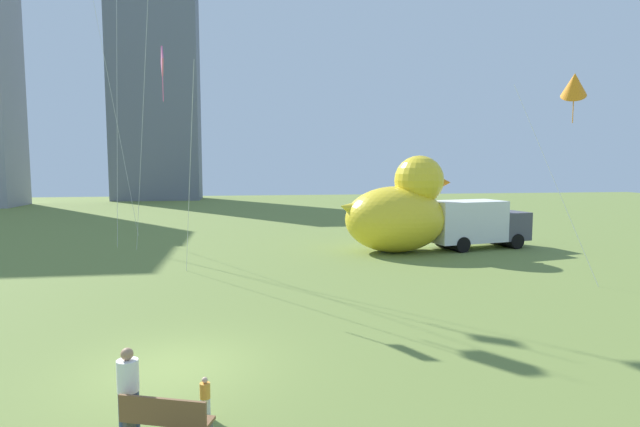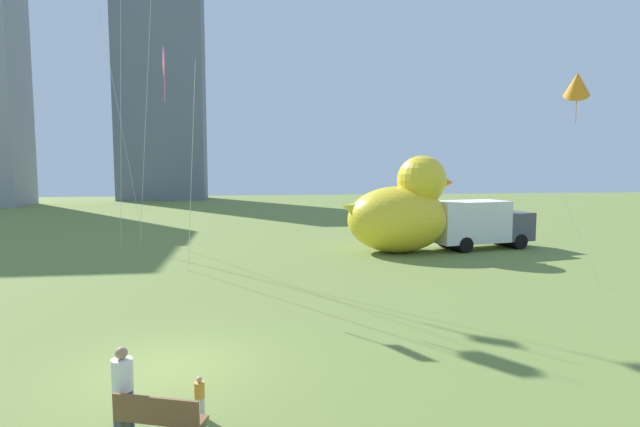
{
  "view_description": "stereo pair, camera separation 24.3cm",
  "coord_description": "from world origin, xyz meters",
  "views": [
    {
      "loc": [
        1.76,
        -12.66,
        5.02
      ],
      "look_at": [
        4.58,
        5.98,
        3.2
      ],
      "focal_mm": 28.83,
      "sensor_mm": 36.0,
      "label": 1
    },
    {
      "loc": [
        2.0,
        -12.69,
        5.02
      ],
      "look_at": [
        4.58,
        5.98,
        3.2
      ],
      "focal_mm": 28.83,
      "sensor_mm": 36.0,
      "label": 2
    }
  ],
  "objects": [
    {
      "name": "ground_plane",
      "position": [
        0.0,
        0.0,
        0.0
      ],
      "size": [
        140.0,
        140.0,
        0.0
      ],
      "primitive_type": "plane",
      "color": "olive"
    },
    {
      "name": "park_bench",
      "position": [
        0.34,
        -3.52,
        0.48
      ],
      "size": [
        1.72,
        0.98,
        0.9
      ],
      "color": "brown",
      "rests_on": "ground"
    },
    {
      "name": "person_adult",
      "position": [
        -0.4,
        -3.0,
        0.9
      ],
      "size": [
        0.4,
        0.4,
        1.63
      ],
      "color": "#38476B",
      "rests_on": "ground"
    },
    {
      "name": "person_child",
      "position": [
        0.98,
        -2.69,
        0.47
      ],
      "size": [
        0.21,
        0.21,
        0.84
      ],
      "color": "silver",
      "rests_on": "ground"
    },
    {
      "name": "giant_inflatable_duck",
      "position": [
        10.58,
        15.41,
        2.34
      ],
      "size": [
        6.64,
        4.26,
        5.5
      ],
      "color": "yellow",
      "rests_on": "ground"
    },
    {
      "name": "box_truck",
      "position": [
        15.48,
        15.99,
        1.45
      ],
      "size": [
        6.45,
        3.48,
        2.85
      ],
      "color": "white",
      "rests_on": "ground"
    },
    {
      "name": "city_skyline",
      "position": [
        -23.05,
        56.72,
        15.22
      ],
      "size": [
        33.51,
        16.44,
        34.2
      ],
      "color": "gray",
      "rests_on": "ground"
    },
    {
      "name": "kite_orange",
      "position": [
        16.51,
        8.76,
        8.54
      ],
      "size": [
        3.58,
        3.65,
        9.32
      ],
      "color": "silver",
      "rests_on": "ground"
    },
    {
      "name": "kite_pink",
      "position": [
        -1.47,
        10.51,
        9.02
      ],
      "size": [
        1.55,
        2.04,
        10.03
      ],
      "color": "silver",
      "rests_on": "ground"
    }
  ]
}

